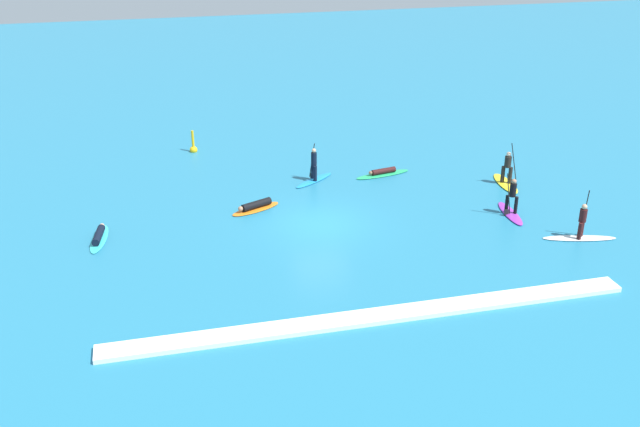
{
  "coord_description": "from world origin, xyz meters",
  "views": [
    {
      "loc": [
        -7.04,
        -28.65,
        13.8
      ],
      "look_at": [
        0.0,
        0.0,
        0.5
      ],
      "focal_mm": 40.41,
      "sensor_mm": 36.0,
      "label": 1
    }
  ],
  "objects_px": {
    "surfer_on_purple_board": "(511,206)",
    "surfer_on_green_board": "(383,173)",
    "surfer_on_orange_board": "(256,206)",
    "marker_buoy": "(193,148)",
    "surfer_on_yellow_board": "(506,177)",
    "surfer_on_white_board": "(581,230)",
    "surfer_on_blue_board": "(314,172)",
    "surfer_on_teal_board": "(99,236)"
  },
  "relations": [
    {
      "from": "surfer_on_orange_board",
      "to": "surfer_on_white_board",
      "type": "bearing_deg",
      "value": 129.18
    },
    {
      "from": "surfer_on_purple_board",
      "to": "surfer_on_yellow_board",
      "type": "bearing_deg",
      "value": 162.63
    },
    {
      "from": "surfer_on_teal_board",
      "to": "surfer_on_yellow_board",
      "type": "height_order",
      "value": "surfer_on_yellow_board"
    },
    {
      "from": "surfer_on_white_board",
      "to": "marker_buoy",
      "type": "distance_m",
      "value": 21.73
    },
    {
      "from": "surfer_on_blue_board",
      "to": "surfer_on_green_board",
      "type": "bearing_deg",
      "value": -38.21
    },
    {
      "from": "surfer_on_blue_board",
      "to": "surfer_on_white_board",
      "type": "distance_m",
      "value": 13.41
    },
    {
      "from": "surfer_on_purple_board",
      "to": "surfer_on_white_board",
      "type": "xyz_separation_m",
      "value": [
        1.7,
        -3.07,
        -0.01
      ]
    },
    {
      "from": "surfer_on_green_board",
      "to": "surfer_on_yellow_board",
      "type": "xyz_separation_m",
      "value": [
        5.72,
        -2.76,
        0.3
      ]
    },
    {
      "from": "surfer_on_green_board",
      "to": "surfer_on_yellow_board",
      "type": "distance_m",
      "value": 6.35
    },
    {
      "from": "surfer_on_purple_board",
      "to": "surfer_on_teal_board",
      "type": "bearing_deg",
      "value": -89.0
    },
    {
      "from": "surfer_on_blue_board",
      "to": "surfer_on_orange_board",
      "type": "bearing_deg",
      "value": -177.66
    },
    {
      "from": "surfer_on_purple_board",
      "to": "surfer_on_orange_board",
      "type": "xyz_separation_m",
      "value": [
        -11.43,
        3.36,
        -0.28
      ]
    },
    {
      "from": "surfer_on_orange_board",
      "to": "marker_buoy",
      "type": "relative_size",
      "value": 1.92
    },
    {
      "from": "surfer_on_teal_board",
      "to": "surfer_on_orange_board",
      "type": "bearing_deg",
      "value": -70.0
    },
    {
      "from": "surfer_on_green_board",
      "to": "surfer_on_orange_board",
      "type": "bearing_deg",
      "value": 10.21
    },
    {
      "from": "surfer_on_green_board",
      "to": "surfer_on_teal_board",
      "type": "height_order",
      "value": "surfer_on_teal_board"
    },
    {
      "from": "surfer_on_purple_board",
      "to": "surfer_on_yellow_board",
      "type": "xyz_separation_m",
      "value": [
        1.55,
        3.48,
        -0.03
      ]
    },
    {
      "from": "surfer_on_purple_board",
      "to": "surfer_on_blue_board",
      "type": "bearing_deg",
      "value": -121.91
    },
    {
      "from": "surfer_on_orange_board",
      "to": "surfer_on_white_board",
      "type": "relative_size",
      "value": 0.81
    },
    {
      "from": "surfer_on_blue_board",
      "to": "surfer_on_teal_board",
      "type": "height_order",
      "value": "surfer_on_blue_board"
    },
    {
      "from": "surfer_on_yellow_board",
      "to": "surfer_on_teal_board",
      "type": "bearing_deg",
      "value": -78.65
    },
    {
      "from": "surfer_on_teal_board",
      "to": "surfer_on_orange_board",
      "type": "xyz_separation_m",
      "value": [
        7.07,
        1.54,
        0.01
      ]
    },
    {
      "from": "surfer_on_purple_board",
      "to": "marker_buoy",
      "type": "height_order",
      "value": "surfer_on_purple_board"
    },
    {
      "from": "surfer_on_green_board",
      "to": "marker_buoy",
      "type": "relative_size",
      "value": 2.33
    },
    {
      "from": "surfer_on_teal_board",
      "to": "marker_buoy",
      "type": "relative_size",
      "value": 2.08
    },
    {
      "from": "surfer_on_purple_board",
      "to": "surfer_on_green_board",
      "type": "bearing_deg",
      "value": -139.62
    },
    {
      "from": "surfer_on_orange_board",
      "to": "marker_buoy",
      "type": "bearing_deg",
      "value": -101.25
    },
    {
      "from": "surfer_on_teal_board",
      "to": "surfer_on_yellow_board",
      "type": "relative_size",
      "value": 0.99
    },
    {
      "from": "surfer_on_blue_board",
      "to": "surfer_on_orange_board",
      "type": "height_order",
      "value": "surfer_on_blue_board"
    },
    {
      "from": "surfer_on_orange_board",
      "to": "marker_buoy",
      "type": "xyz_separation_m",
      "value": [
        -2.16,
        9.02,
        0.07
      ]
    },
    {
      "from": "surfer_on_blue_board",
      "to": "surfer_on_yellow_board",
      "type": "height_order",
      "value": "surfer_on_yellow_board"
    },
    {
      "from": "surfer_on_blue_board",
      "to": "surfer_on_yellow_board",
      "type": "bearing_deg",
      "value": -53.92
    },
    {
      "from": "surfer_on_purple_board",
      "to": "surfer_on_yellow_board",
      "type": "distance_m",
      "value": 3.81
    },
    {
      "from": "surfer_on_purple_board",
      "to": "marker_buoy",
      "type": "bearing_deg",
      "value": -125.72
    },
    {
      "from": "surfer_on_blue_board",
      "to": "surfer_on_purple_board",
      "type": "xyz_separation_m",
      "value": [
        7.9,
        -6.29,
        -0.04
      ]
    },
    {
      "from": "surfer_on_purple_board",
      "to": "surfer_on_green_board",
      "type": "xyz_separation_m",
      "value": [
        -4.17,
        6.23,
        -0.33
      ]
    },
    {
      "from": "surfer_on_green_board",
      "to": "surfer_on_white_board",
      "type": "bearing_deg",
      "value": 110.87
    },
    {
      "from": "surfer_on_purple_board",
      "to": "surfer_on_white_board",
      "type": "distance_m",
      "value": 3.51
    },
    {
      "from": "surfer_on_purple_board",
      "to": "surfer_on_orange_board",
      "type": "bearing_deg",
      "value": -99.78
    },
    {
      "from": "surfer_on_purple_board",
      "to": "surfer_on_orange_board",
      "type": "distance_m",
      "value": 11.92
    },
    {
      "from": "surfer_on_teal_board",
      "to": "surfer_on_white_board",
      "type": "bearing_deg",
      "value": -95.92
    },
    {
      "from": "surfer_on_teal_board",
      "to": "surfer_on_blue_board",
      "type": "bearing_deg",
      "value": -59.44
    }
  ]
}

